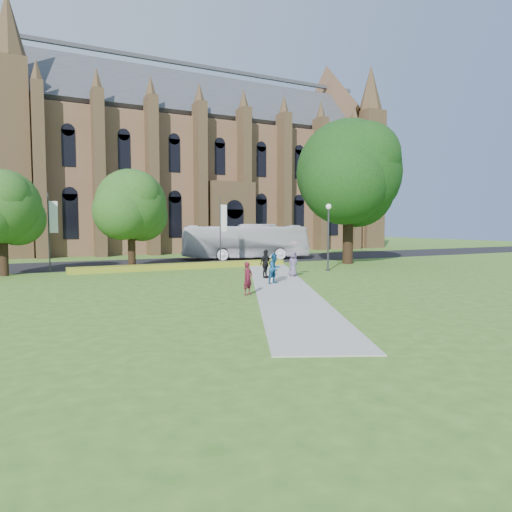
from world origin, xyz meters
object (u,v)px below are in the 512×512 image
large_tree (349,173)px  tour_coach (245,242)px  pedestrian_0 (248,278)px  streetlamp (328,229)px

large_tree → tour_coach: bearing=124.2°
large_tree → pedestrian_0: 22.16m
tour_coach → large_tree: bearing=-130.9°
streetlamp → large_tree: size_ratio=0.40×
streetlamp → large_tree: large_tree is taller
large_tree → tour_coach: (-6.19, 9.11, -6.52)m
pedestrian_0 → large_tree: bearing=14.1°
large_tree → pedestrian_0: (-16.53, -12.72, -7.49)m
streetlamp → large_tree: (5.50, 4.50, 5.07)m
large_tree → pedestrian_0: bearing=-142.4°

